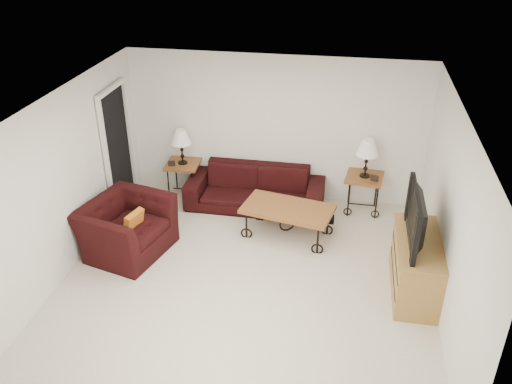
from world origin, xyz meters
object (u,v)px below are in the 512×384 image
at_px(sofa, 255,188).
at_px(coffee_table, 287,222).
at_px(armchair, 126,228).
at_px(television, 423,218).
at_px(lamp_right, 367,158).
at_px(lamp_left, 182,147).
at_px(side_table_right, 363,193).
at_px(tv_stand, 416,266).
at_px(side_table_left, 184,179).
at_px(backpack, 328,213).

xyz_separation_m(sofa, coffee_table, (0.66, -0.83, -0.08)).
bearing_deg(sofa, armchair, -134.47).
bearing_deg(television, armchair, -92.87).
relative_size(sofa, lamp_right, 3.58).
xyz_separation_m(coffee_table, television, (1.81, -1.03, 0.88)).
relative_size(sofa, television, 1.95).
xyz_separation_m(lamp_left, television, (3.77, -2.03, 0.21)).
bearing_deg(lamp_left, armchair, -99.64).
distance_m(side_table_right, coffee_table, 1.52).
xyz_separation_m(side_table_right, lamp_right, (0.00, 0.00, 0.64)).
distance_m(lamp_left, lamp_right, 3.10).
bearing_deg(lamp_right, tv_stand, -71.18).
height_order(sofa, coffee_table, sofa).
bearing_deg(television, lamp_right, -161.68).
xyz_separation_m(sofa, side_table_left, (-1.31, 0.18, -0.03)).
relative_size(tv_stand, television, 1.12).
distance_m(sofa, television, 3.19).
relative_size(lamp_right, television, 0.54).
distance_m(side_table_left, backpack, 2.63).
distance_m(lamp_right, television, 2.15).
xyz_separation_m(lamp_left, tv_stand, (3.79, -2.03, -0.53)).
distance_m(lamp_right, tv_stand, 2.22).
relative_size(lamp_left, tv_stand, 0.47).
bearing_deg(lamp_right, side_table_right, 0.00).
bearing_deg(sofa, side_table_left, 172.17).
height_order(television, backpack, television).
bearing_deg(lamp_left, lamp_right, 0.00).
distance_m(side_table_right, tv_stand, 2.15).
relative_size(lamp_right, tv_stand, 0.49).
relative_size(lamp_left, coffee_table, 0.45).
bearing_deg(armchair, side_table_right, -47.19).
relative_size(lamp_left, armchair, 0.50).
height_order(side_table_left, lamp_left, lamp_left).
bearing_deg(side_table_right, tv_stand, -71.18).
distance_m(sofa, side_table_left, 1.32).
distance_m(coffee_table, armchair, 2.43).
xyz_separation_m(sofa, armchair, (-1.62, -1.65, 0.06)).
xyz_separation_m(armchair, backpack, (2.87, 1.25, -0.17)).
xyz_separation_m(lamp_left, lamp_right, (3.10, 0.00, 0.04)).
distance_m(side_table_left, coffee_table, 2.21).
bearing_deg(armchair, tv_stand, -78.24).
relative_size(coffee_table, television, 1.14).
bearing_deg(sofa, lamp_right, 5.73).
height_order(tv_stand, television, television).
bearing_deg(sofa, coffee_table, -51.48).
relative_size(side_table_right, tv_stand, 0.49).
height_order(armchair, backpack, armchair).
height_order(sofa, side_table_left, sofa).
bearing_deg(coffee_table, side_table_left, 152.89).
xyz_separation_m(television, backpack, (-1.21, 1.45, -0.91)).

